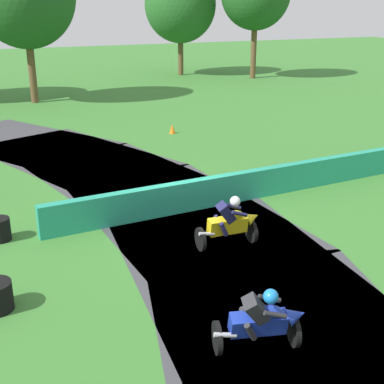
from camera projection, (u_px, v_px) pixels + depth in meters
The scene contains 7 objects.
ground_plane at pixel (181, 211), 15.59m from camera, with size 120.00×120.00×0.00m, color #38752D.
track_asphalt at pixel (143, 219), 15.07m from camera, with size 10.29×31.17×0.01m.
safety_barrier at pixel (323, 171), 17.75m from camera, with size 0.30×18.92×0.90m, color #239375.
motorcycle_lead_blue at pixel (263, 320), 9.17m from camera, with size 1.70×1.10×1.43m.
motorcycle_chase_yellow at pixel (230, 222), 13.15m from camera, with size 1.69×0.77×1.43m.
traffic_cone at pixel (172, 129), 24.64m from camera, with size 0.28×0.28×0.44m, color orange.
tree_far_right at pixel (180, 5), 42.21m from camera, with size 5.69×5.69×8.52m.
Camera 1 is at (-5.48, -13.38, 5.86)m, focal length 49.53 mm.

